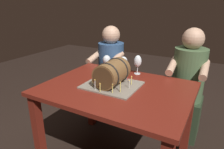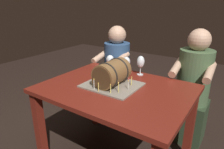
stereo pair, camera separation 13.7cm
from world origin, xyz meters
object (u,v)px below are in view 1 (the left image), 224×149
barrel_cake (112,75)px  wine_glass_red (123,62)px  person_seated_left (111,77)px  person_seated_right (186,90)px  wine_glass_empty (138,62)px  wine_glass_rose (107,60)px  dining_table (116,100)px

barrel_cake → wine_glass_red: 0.33m
barrel_cake → person_seated_left: size_ratio=0.38×
wine_glass_red → person_seated_right: person_seated_right is taller
wine_glass_empty → wine_glass_red: 0.14m
wine_glass_rose → person_seated_left: size_ratio=0.14×
wine_glass_empty → wine_glass_red: bearing=-156.1°
dining_table → person_seated_right: size_ratio=1.01×
wine_glass_empty → person_seated_left: size_ratio=0.16×
wine_glass_empty → person_seated_right: (0.43, 0.33, -0.34)m
dining_table → wine_glass_rose: wine_glass_rose is taller
dining_table → person_seated_left: size_ratio=1.04×
dining_table → barrel_cake: 0.22m
wine_glass_red → wine_glass_empty: bearing=23.9°
barrel_cake → wine_glass_empty: barrel_cake is taller
wine_glass_empty → dining_table: bearing=-94.0°
barrel_cake → wine_glass_empty: (0.07, 0.38, 0.03)m
barrel_cake → person_seated_left: person_seated_left is taller
wine_glass_rose → person_seated_right: person_seated_right is taller
wine_glass_rose → wine_glass_red: wine_glass_red is taller
person_seated_right → dining_table: bearing=-122.5°
barrel_cake → wine_glass_red: size_ratio=2.60×
dining_table → wine_glass_red: size_ratio=7.06×
person_seated_left → person_seated_right: bearing=0.0°
barrel_cake → person_seated_left: bearing=120.1°
wine_glass_red → person_seated_left: 0.63m
dining_table → person_seated_right: 0.85m
barrel_cake → wine_glass_red: barrel_cake is taller
wine_glass_rose → dining_table: bearing=-48.6°
wine_glass_rose → wine_glass_red: size_ratio=0.96×
wine_glass_rose → person_seated_left: bearing=113.9°
wine_glass_red → person_seated_right: (0.55, 0.38, -0.33)m
barrel_cake → person_seated_left: 0.88m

